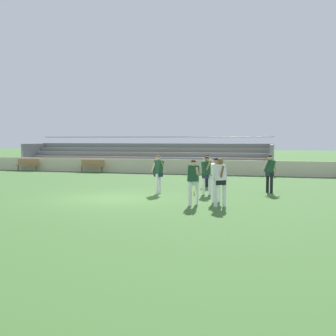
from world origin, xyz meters
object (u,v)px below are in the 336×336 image
at_px(player_dark_wide_left, 270,170).
at_px(player_dark_on_ball, 193,178).
at_px(soccer_ball, 196,192).
at_px(player_dark_deep_cover, 158,171).
at_px(bleacher_stand, 144,156).
at_px(bench_centre_sideline, 92,165).
at_px(player_dark_dropping_back, 207,172).
at_px(player_white_wide_right, 207,168).
at_px(player_white_trailing_run, 216,176).
at_px(player_white_overlapping, 220,178).
at_px(bench_far_left, 28,164).

relative_size(player_dark_wide_left, player_dark_on_ball, 1.03).
bearing_deg(soccer_ball, player_dark_deep_cover, -179.06).
bearing_deg(bleacher_stand, player_dark_deep_cover, -68.28).
xyz_separation_m(bench_centre_sideline, player_dark_dropping_back, (10.11, -9.74, 0.43)).
distance_m(player_dark_on_ball, player_white_wide_right, 6.11).
relative_size(bleacher_stand, player_dark_deep_cover, 11.56).
relative_size(player_dark_dropping_back, player_dark_on_ball, 1.00).
xyz_separation_m(player_dark_dropping_back, player_dark_on_ball, (0.07, -2.97, -0.00)).
distance_m(player_white_trailing_run, player_dark_on_ball, 1.16).
distance_m(bleacher_stand, player_white_overlapping, 17.82).
xyz_separation_m(player_white_overlapping, soccer_ball, (-1.47, 2.84, -0.91)).
bearing_deg(player_dark_dropping_back, player_white_trailing_run, -70.10).
xyz_separation_m(player_dark_on_ball, soccer_ball, (-0.51, 2.78, -0.86)).
bearing_deg(bench_centre_sideline, bleacher_stand, 46.56).
bearing_deg(bench_centre_sideline, player_dark_dropping_back, -43.92).
bearing_deg(player_white_trailing_run, player_dark_wide_left, 61.66).
xyz_separation_m(bench_centre_sideline, player_white_wide_right, (9.56, -6.63, 0.41)).
distance_m(player_dark_dropping_back, player_white_wide_right, 3.16).
bearing_deg(soccer_ball, player_dark_dropping_back, 22.97).
distance_m(player_dark_dropping_back, player_dark_wide_left, 2.88).
xyz_separation_m(bench_centre_sideline, player_dark_wide_left, (12.66, -8.40, 0.46)).
xyz_separation_m(bench_centre_sideline, player_white_trailing_run, (10.84, -11.76, 0.45)).
relative_size(bench_far_left, player_white_wide_right, 1.12).
height_order(bench_centre_sideline, player_dark_deep_cover, player_dark_deep_cover).
bearing_deg(player_white_overlapping, player_dark_deep_cover, 137.98).
bearing_deg(bleacher_stand, bench_far_left, -159.74).
relative_size(bench_centre_sideline, player_white_trailing_run, 1.07).
bearing_deg(player_white_wide_right, player_dark_on_ball, -84.23).
height_order(player_dark_dropping_back, player_white_trailing_run, player_white_trailing_run).
xyz_separation_m(bench_centre_sideline, player_dark_deep_cover, (8.02, -9.95, 0.45)).
distance_m(bleacher_stand, bench_far_left, 8.72).
height_order(player_dark_on_ball, player_white_wide_right, player_dark_on_ball).
distance_m(bleacher_stand, player_dark_wide_left, 15.04).
height_order(player_dark_dropping_back, player_dark_on_ball, player_dark_dropping_back).
relative_size(player_dark_dropping_back, player_white_wide_right, 1.02).
bearing_deg(player_dark_on_ball, bleacher_stand, 114.97).
relative_size(bleacher_stand, player_white_overlapping, 11.33).
relative_size(bench_centre_sideline, player_dark_on_ball, 1.10).
height_order(bench_centre_sideline, player_white_trailing_run, player_white_trailing_run).
relative_size(bleacher_stand, bench_centre_sideline, 10.71).
height_order(bleacher_stand, soccer_ball, bleacher_stand).
distance_m(bench_centre_sideline, player_dark_deep_cover, 12.79).
height_order(player_white_wide_right, soccer_ball, player_white_wide_right).
relative_size(player_dark_on_ball, player_white_overlapping, 0.96).
distance_m(player_dark_deep_cover, soccer_ball, 1.87).
height_order(bench_far_left, player_dark_dropping_back, player_dark_dropping_back).
relative_size(player_dark_deep_cover, player_white_wide_right, 1.03).
bearing_deg(bleacher_stand, player_white_overlapping, -62.30).
height_order(player_dark_dropping_back, player_white_wide_right, player_dark_dropping_back).
bearing_deg(player_white_wide_right, player_dark_deep_cover, -114.85).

